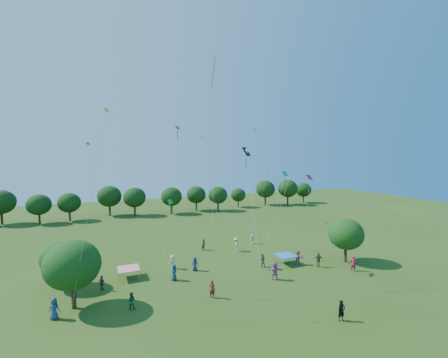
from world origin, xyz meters
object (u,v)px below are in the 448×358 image
(near_tree_west, at_px, (72,265))
(near_tree_east, at_px, (346,234))
(pirate_kite, at_px, (247,154))
(tent_red_stripe, at_px, (129,269))
(tent_blue, at_px, (286,255))
(near_tree_north, at_px, (59,258))
(man_in_black, at_px, (341,311))
(red_high_kite, at_px, (213,97))

(near_tree_west, height_order, near_tree_east, near_tree_west)
(near_tree_east, bearing_deg, pirate_kite, 165.85)
(tent_red_stripe, xyz_separation_m, tent_blue, (18.17, -3.16, 0.00))
(near_tree_west, height_order, near_tree_north, near_tree_west)
(near_tree_north, height_order, tent_blue, near_tree_north)
(near_tree_north, bearing_deg, man_in_black, -36.49)
(man_in_black, bearing_deg, pirate_kite, 103.63)
(near_tree_north, height_order, pirate_kite, pirate_kite)
(near_tree_west, xyz_separation_m, man_in_black, (19.90, -10.73, -3.04))
(near_tree_west, bearing_deg, near_tree_east, -1.36)
(near_tree_east, bearing_deg, tent_blue, 161.38)
(near_tree_west, xyz_separation_m, near_tree_north, (-1.51, 5.10, -0.85))
(near_tree_west, distance_m, near_tree_north, 5.39)
(pirate_kite, bearing_deg, man_in_black, -82.29)
(pirate_kite, distance_m, red_high_kite, 7.44)
(near_tree_east, relative_size, man_in_black, 3.22)
(near_tree_west, bearing_deg, tent_red_stripe, 43.98)
(near_tree_west, xyz_separation_m, tent_blue, (23.22, 1.71, -2.85))
(near_tree_north, height_order, tent_red_stripe, near_tree_north)
(tent_blue, relative_size, red_high_kite, 0.10)
(pirate_kite, bearing_deg, red_high_kite, -169.05)
(near_tree_north, height_order, red_high_kite, red_high_kite)
(man_in_black, bearing_deg, near_tree_north, 149.43)
(man_in_black, distance_m, pirate_kite, 18.31)
(tent_red_stripe, height_order, man_in_black, man_in_black)
(near_tree_north, bearing_deg, tent_blue, -7.80)
(near_tree_west, bearing_deg, red_high_kite, 6.36)
(near_tree_west, relative_size, tent_blue, 2.74)
(tent_blue, xyz_separation_m, red_high_kite, (-9.56, -0.19, 18.35))
(man_in_black, bearing_deg, tent_blue, 80.96)
(near_tree_west, relative_size, near_tree_east, 1.10)
(near_tree_north, height_order, near_tree_east, near_tree_east)
(pirate_kite, relative_size, red_high_kite, 0.56)
(near_tree_east, xyz_separation_m, pirate_kite, (-12.34, 3.11, 9.97))
(tent_red_stripe, bearing_deg, near_tree_west, -136.02)
(tent_red_stripe, bearing_deg, near_tree_north, 177.99)
(red_high_kite, bearing_deg, near_tree_west, -173.64)
(man_in_black, xyz_separation_m, red_high_kite, (-6.24, 12.25, 18.54))
(tent_red_stripe, bearing_deg, red_high_kite, -21.26)
(man_in_black, bearing_deg, near_tree_east, 49.36)
(tent_red_stripe, height_order, pirate_kite, pirate_kite)
(near_tree_west, relative_size, tent_red_stripe, 2.74)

